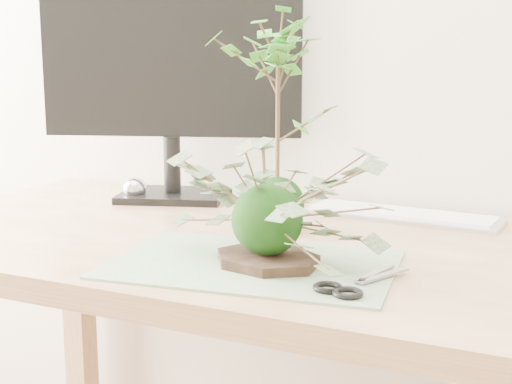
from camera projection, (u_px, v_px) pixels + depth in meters
desk at (308, 292)px, 1.23m from camera, size 1.60×0.70×0.74m
cutting_mat at (253, 264)px, 1.08m from camera, size 0.46×0.34×0.00m
stone_dish at (267, 259)px, 1.08m from camera, size 0.20×0.20×0.01m
ivy_kokedama at (267, 186)px, 1.06m from camera, size 0.33×0.33×0.22m
maple_kokedama at (278, 69)px, 1.25m from camera, size 0.26×0.26×0.42m
keyboard at (401, 215)px, 1.40m from camera, size 0.39×0.14×0.01m
monitor at (172, 67)px, 1.55m from camera, size 0.55×0.23×0.50m
foil_ball at (134, 189)px, 1.57m from camera, size 0.05×0.05×0.05m
scissors at (353, 288)px, 0.96m from camera, size 0.09×0.17×0.01m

